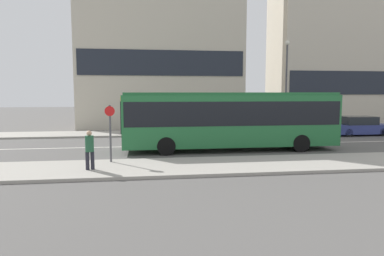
# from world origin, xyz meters

# --- Properties ---
(ground_plane) EXTENTS (120.00, 120.00, 0.00)m
(ground_plane) POSITION_xyz_m (0.00, 0.00, 0.00)
(ground_plane) COLOR #595654
(sidewalk_near) EXTENTS (44.00, 3.50, 0.13)m
(sidewalk_near) POSITION_xyz_m (0.00, -6.25, 0.07)
(sidewalk_near) COLOR #A39E93
(sidewalk_near) RESTS_ON ground_plane
(sidewalk_far) EXTENTS (44.00, 3.50, 0.13)m
(sidewalk_far) POSITION_xyz_m (0.00, 6.25, 0.07)
(sidewalk_far) COLOR #A39E93
(sidewalk_far) RESTS_ON ground_plane
(lane_centerline) EXTENTS (41.80, 0.16, 0.01)m
(lane_centerline) POSITION_xyz_m (0.00, 0.00, 0.00)
(lane_centerline) COLOR silver
(lane_centerline) RESTS_ON ground_plane
(apartment_block_left_tower) EXTENTS (14.98, 5.16, 21.11)m
(apartment_block_left_tower) POSITION_xyz_m (1.05, 12.04, 10.55)
(apartment_block_left_tower) COLOR beige
(apartment_block_left_tower) RESTS_ON ground_plane
(apartment_block_right_tower) EXTENTS (18.20, 5.44, 15.12)m
(apartment_block_right_tower) POSITION_xyz_m (21.44, 12.18, 7.55)
(apartment_block_right_tower) COLOR beige
(apartment_block_right_tower) RESTS_ON ground_plane
(city_bus) EXTENTS (11.92, 2.49, 3.25)m
(city_bus) POSITION_xyz_m (4.22, -2.02, 1.87)
(city_bus) COLOR #236B38
(city_bus) RESTS_ON ground_plane
(parked_car_0) EXTENTS (4.45, 1.82, 1.44)m
(parked_car_0) POSITION_xyz_m (15.65, 3.32, 0.67)
(parked_car_0) COLOR navy
(parked_car_0) RESTS_ON ground_plane
(pedestrian_near_stop) EXTENTS (0.34, 0.34, 1.59)m
(pedestrian_near_stop) POSITION_xyz_m (-2.76, -6.58, 1.03)
(pedestrian_near_stop) COLOR #23232D
(pedestrian_near_stop) RESTS_ON sidewalk_near
(bus_stop_sign) EXTENTS (0.44, 0.12, 2.56)m
(bus_stop_sign) POSITION_xyz_m (-2.07, -5.11, 1.63)
(bus_stop_sign) COLOR #4C4C51
(bus_stop_sign) RESTS_ON sidewalk_near
(street_lamp) EXTENTS (0.36, 0.36, 7.11)m
(street_lamp) POSITION_xyz_m (10.46, 5.00, 4.45)
(street_lamp) COLOR #4C4C51
(street_lamp) RESTS_ON sidewalk_far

